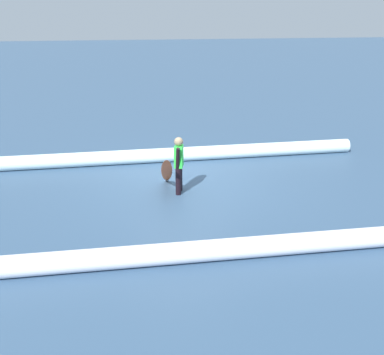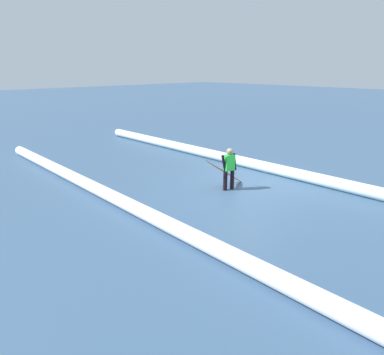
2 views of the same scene
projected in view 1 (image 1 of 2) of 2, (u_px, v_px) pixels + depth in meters
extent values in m
plane|color=#365270|center=(185.00, 184.00, 12.59)|extent=(124.83, 124.83, 0.00)
cylinder|color=black|center=(178.00, 181.00, 11.80)|extent=(0.14, 0.14, 0.68)
cylinder|color=black|center=(180.00, 178.00, 12.07)|extent=(0.14, 0.14, 0.68)
cube|color=#2DD83F|center=(179.00, 156.00, 11.73)|extent=(0.28, 0.38, 0.53)
sphere|color=#8D785B|center=(179.00, 142.00, 11.61)|extent=(0.22, 0.22, 0.22)
cylinder|color=black|center=(178.00, 159.00, 11.53)|extent=(0.09, 0.24, 0.59)
cylinder|color=black|center=(180.00, 154.00, 11.93)|extent=(0.09, 0.18, 0.60)
ellipsoid|color=#E55926|center=(167.00, 171.00, 11.89)|extent=(0.48, 1.78, 1.14)
ellipsoid|color=blue|center=(167.00, 171.00, 11.89)|extent=(0.27, 1.41, 0.92)
cylinder|color=white|center=(82.00, 160.00, 13.97)|extent=(16.72, 0.57, 0.42)
cylinder|color=white|center=(301.00, 243.00, 9.01)|extent=(23.72, 0.66, 0.40)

